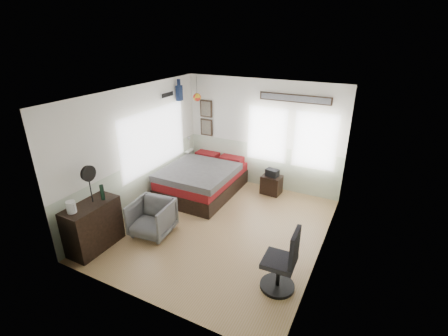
{
  "coord_description": "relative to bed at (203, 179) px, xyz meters",
  "views": [
    {
      "loc": [
        2.65,
        -4.98,
        3.74
      ],
      "look_at": [
        -0.1,
        0.4,
        1.15
      ],
      "focal_mm": 26.0,
      "sensor_mm": 36.0,
      "label": 1
    }
  ],
  "objects": [
    {
      "name": "kettle",
      "position": [
        -0.68,
        -3.15,
        0.66
      ],
      "size": [
        0.18,
        0.16,
        0.21
      ],
      "rotation": [
        0.0,
        0.0,
        -0.01
      ],
      "color": "silver",
      "rests_on": "dresser"
    },
    {
      "name": "room_shell",
      "position": [
        1.02,
        -1.03,
        1.27
      ],
      "size": [
        4.02,
        4.52,
        2.71
      ],
      "color": "white",
      "rests_on": "ground_plane"
    },
    {
      "name": "task_chair",
      "position": [
        2.75,
        -2.28,
        0.1
      ],
      "size": [
        0.54,
        0.54,
        1.09
      ],
      "rotation": [
        0.0,
        0.0,
        0.04
      ],
      "color": "black",
      "rests_on": "ground_plane"
    },
    {
      "name": "dresser",
      "position": [
        -0.64,
        -2.83,
        0.11
      ],
      "size": [
        0.48,
        1.0,
        0.9
      ],
      "primitive_type": "cube",
      "color": "black",
      "rests_on": "ground_plane"
    },
    {
      "name": "wall_decor",
      "position": [
        -0.01,
        0.74,
        1.76
      ],
      "size": [
        3.55,
        1.32,
        1.44
      ],
      "color": "#302115",
      "rests_on": "room_shell"
    },
    {
      "name": "nightstand",
      "position": [
        1.53,
        0.71,
        -0.11
      ],
      "size": [
        0.49,
        0.4,
        0.46
      ],
      "primitive_type": "cube",
      "rotation": [
        0.0,
        0.0,
        -0.07
      ],
      "color": "black",
      "rests_on": "ground_plane"
    },
    {
      "name": "stand_fan",
      "position": [
        -0.65,
        -2.73,
        1.1
      ],
      "size": [
        0.08,
        0.29,
        0.7
      ],
      "rotation": [
        0.0,
        0.0,
        0.02
      ],
      "color": "black",
      "rests_on": "dresser"
    },
    {
      "name": "ground_plane",
      "position": [
        1.1,
        -1.21,
        -0.35
      ],
      "size": [
        4.0,
        4.5,
        0.01
      ],
      "primitive_type": "cube",
      "color": "#A78046"
    },
    {
      "name": "armchair",
      "position": [
        0.02,
        -1.99,
        0.01
      ],
      "size": [
        0.82,
        0.84,
        0.7
      ],
      "primitive_type": "imported",
      "rotation": [
        0.0,
        0.0,
        0.11
      ],
      "color": "#575757",
      "rests_on": "ground_plane"
    },
    {
      "name": "bed",
      "position": [
        0.0,
        0.0,
        0.0
      ],
      "size": [
        1.6,
        2.2,
        0.7
      ],
      "rotation": [
        0.0,
        0.0,
        0.0
      ],
      "color": "black",
      "rests_on": "ground_plane"
    },
    {
      "name": "bottle",
      "position": [
        -0.56,
        -2.58,
        0.7
      ],
      "size": [
        0.07,
        0.07,
        0.29
      ],
      "primitive_type": "cylinder",
      "color": "black",
      "rests_on": "dresser"
    },
    {
      "name": "black_bag",
      "position": [
        1.53,
        0.71,
        0.21
      ],
      "size": [
        0.33,
        0.25,
        0.18
      ],
      "primitive_type": "cube",
      "rotation": [
        0.0,
        0.0,
        -0.19
      ],
      "color": "black",
      "rests_on": "nightstand"
    }
  ]
}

